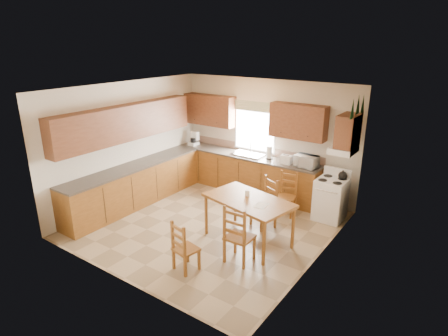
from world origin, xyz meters
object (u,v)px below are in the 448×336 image
Objects in this scene: chair_near_right at (186,246)px; chair_far_right at (286,194)px; dining_table at (248,220)px; chair_far_left at (264,203)px; microwave at (306,161)px; stove at (330,200)px; chair_near_left at (240,233)px.

chair_near_right is 0.94× the size of chair_far_right.
chair_near_right reaches higher than dining_table.
chair_near_right is 0.87× the size of chair_far_left.
dining_table is at bearing -104.02° from chair_far_right.
dining_table is 1.58× the size of chair_far_left.
stove is at bearing -17.09° from microwave.
stove is 0.54× the size of dining_table.
microwave is at bearing -91.97° from chair_near_left.
chair_near_right is 2.78m from chair_far_right.
chair_near_left is (0.23, -0.65, 0.10)m from dining_table.
microwave reaches higher than chair_near_right.
chair_far_left is 0.75m from chair_far_right.
dining_table is (-0.22, -2.01, -0.63)m from microwave.
chair_near_left reaches higher than chair_far_left.
chair_near_right is at bearing -95.08° from microwave.
dining_table is at bearing -60.68° from chair_far_left.
chair_far_left reaches higher than chair_near_right.
chair_near_left reaches higher than chair_near_right.
chair_near_left is at bearing -58.31° from dining_table.
chair_far_left is (-0.27, -1.35, -0.56)m from microwave.
chair_near_left is 1.04× the size of chair_far_left.
chair_far_left is at bearing 106.28° from dining_table.
microwave is at bearing -87.99° from chair_near_right.
chair_far_right is at bearing 105.11° from chair_far_left.
dining_table is at bearing -117.10° from stove.
chair_near_left is 1.12× the size of chair_far_right.
stove is 1.91× the size of microwave.
microwave is 0.45× the size of chair_far_left.
chair_far_right is at bearing -87.21° from chair_near_right.
chair_near_right is at bearing -73.10° from chair_far_left.
chair_far_right is (0.13, 0.74, -0.04)m from chair_far_left.
microwave is 0.48× the size of chair_far_right.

